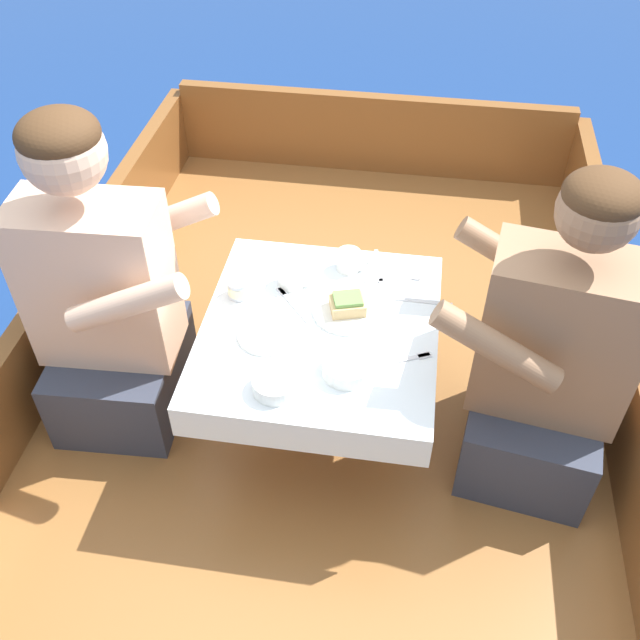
% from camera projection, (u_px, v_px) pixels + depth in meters
% --- Properties ---
extents(ground_plane, '(60.00, 60.00, 0.00)m').
position_uv_depth(ground_plane, '(320.00, 483.00, 2.50)').
color(ground_plane, navy).
extents(boat_deck, '(1.90, 3.22, 0.32)m').
position_uv_depth(boat_deck, '(320.00, 455.00, 2.39)').
color(boat_deck, brown).
rests_on(boat_deck, ground_plane).
extents(gunwale_port, '(0.06, 3.22, 0.32)m').
position_uv_depth(gunwale_port, '(35.00, 359.00, 2.27)').
color(gunwale_port, brown).
rests_on(gunwale_port, boat_deck).
extents(gunwale_starboard, '(0.06, 3.22, 0.32)m').
position_uv_depth(gunwale_starboard, '(633.00, 429.00, 2.07)').
color(gunwale_starboard, brown).
rests_on(gunwale_starboard, boat_deck).
extents(bow_coaming, '(1.78, 0.06, 0.37)m').
position_uv_depth(bow_coaming, '(372.00, 133.00, 3.29)').
color(bow_coaming, brown).
rests_on(bow_coaming, boat_deck).
extents(cockpit_table, '(0.66, 0.72, 0.44)m').
position_uv_depth(cockpit_table, '(320.00, 338.00, 2.02)').
color(cockpit_table, '#B2B2B7').
rests_on(cockpit_table, boat_deck).
extents(person_port, '(0.54, 0.46, 1.03)m').
position_uv_depth(person_port, '(107.00, 305.00, 2.07)').
color(person_port, '#333847').
rests_on(person_port, boat_deck).
extents(person_starboard, '(0.57, 0.51, 0.99)m').
position_uv_depth(person_starboard, '(547.00, 364.00, 1.94)').
color(person_starboard, '#333847').
rests_on(person_starboard, boat_deck).
extents(plate_sandwich, '(0.20, 0.20, 0.01)m').
position_uv_depth(plate_sandwich, '(347.00, 311.00, 2.02)').
color(plate_sandwich, silver).
rests_on(plate_sandwich, cockpit_table).
extents(plate_bread, '(0.17, 0.17, 0.01)m').
position_uv_depth(plate_bread, '(267.00, 334.00, 1.95)').
color(plate_bread, silver).
rests_on(plate_bread, cockpit_table).
extents(sandwich, '(0.11, 0.10, 0.05)m').
position_uv_depth(sandwich, '(348.00, 304.00, 2.00)').
color(sandwich, tan).
rests_on(sandwich, plate_sandwich).
extents(bowl_port_near, '(0.12, 0.12, 0.04)m').
position_uv_depth(bowl_port_near, '(275.00, 383.00, 1.80)').
color(bowl_port_near, silver).
rests_on(bowl_port_near, cockpit_table).
extents(bowl_starboard_near, '(0.13, 0.13, 0.04)m').
position_uv_depth(bowl_starboard_near, '(347.00, 367.00, 1.84)').
color(bowl_starboard_near, silver).
rests_on(bowl_starboard_near, cockpit_table).
extents(coffee_cup_port, '(0.11, 0.08, 0.06)m').
position_uv_depth(coffee_cup_port, '(292.00, 276.00, 2.09)').
color(coffee_cup_port, silver).
rests_on(coffee_cup_port, cockpit_table).
extents(coffee_cup_starboard, '(0.10, 0.07, 0.06)m').
position_uv_depth(coffee_cup_starboard, '(349.00, 260.00, 2.15)').
color(coffee_cup_starboard, silver).
rests_on(coffee_cup_starboard, cockpit_table).
extents(tin_can, '(0.07, 0.07, 0.05)m').
position_uv_depth(tin_can, '(239.00, 288.00, 2.06)').
color(tin_can, silver).
rests_on(tin_can, cockpit_table).
extents(utensil_knife_port, '(0.17, 0.01, 0.00)m').
position_uv_depth(utensil_knife_port, '(423.00, 301.00, 2.05)').
color(utensil_knife_port, silver).
rests_on(utensil_knife_port, cockpit_table).
extents(utensil_knife_starboard, '(0.04, 0.17, 0.00)m').
position_uv_depth(utensil_knife_starboard, '(379.00, 267.00, 2.17)').
color(utensil_knife_starboard, silver).
rests_on(utensil_knife_starboard, cockpit_table).
extents(utensil_fork_starboard, '(0.16, 0.09, 0.00)m').
position_uv_depth(utensil_fork_starboard, '(406.00, 359.00, 1.89)').
color(utensil_fork_starboard, silver).
rests_on(utensil_fork_starboard, cockpit_table).
extents(utensil_spoon_starboard, '(0.17, 0.06, 0.01)m').
position_uv_depth(utensil_spoon_starboard, '(402.00, 278.00, 2.13)').
color(utensil_spoon_starboard, silver).
rests_on(utensil_spoon_starboard, cockpit_table).
extents(utensil_fork_port, '(0.12, 0.14, 0.00)m').
position_uv_depth(utensil_fork_port, '(290.00, 301.00, 2.06)').
color(utensil_fork_port, silver).
rests_on(utensil_fork_port, cockpit_table).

